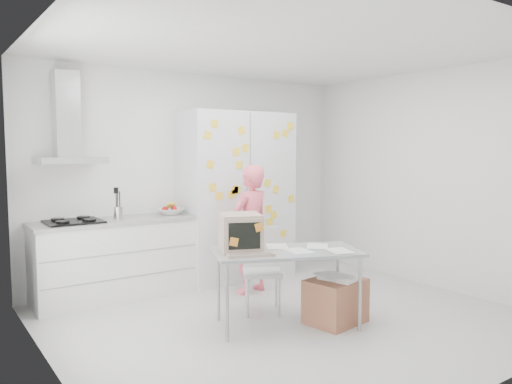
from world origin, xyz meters
TOP-DOWN VIEW (x-y plane):
  - floor at (0.00, 0.00)m, footprint 4.50×4.00m
  - walls at (0.00, 0.72)m, footprint 4.52×4.01m
  - ceiling at (0.00, 0.00)m, footprint 4.50×4.00m
  - counter_run at (-1.20, 1.70)m, footprint 1.84×0.63m
  - range_hood at (-1.65, 1.84)m, footprint 0.70×0.48m
  - tall_cabinet at (0.45, 1.67)m, footprint 1.50×0.68m
  - person at (0.21, 0.99)m, footprint 0.63×0.48m
  - desk at (-0.38, -0.01)m, footprint 1.55×1.18m
  - chair at (-0.07, 0.37)m, footprint 0.55×0.55m
  - cardboard_box at (0.32, -0.36)m, footprint 0.61×0.51m

SIDE VIEW (x-z plane):
  - floor at x=0.00m, z-range -0.02..0.00m
  - cardboard_box at x=0.32m, z-range -0.01..0.47m
  - counter_run at x=-1.20m, z-range -0.17..1.11m
  - chair at x=-0.07m, z-range 0.06..0.95m
  - person at x=0.21m, z-range 0.00..1.53m
  - desk at x=-0.38m, z-range 0.29..1.39m
  - tall_cabinet at x=0.45m, z-range 0.00..2.20m
  - walls at x=0.00m, z-range 0.00..2.70m
  - range_hood at x=-1.65m, z-range 1.45..2.46m
  - ceiling at x=0.00m, z-range 2.69..2.71m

